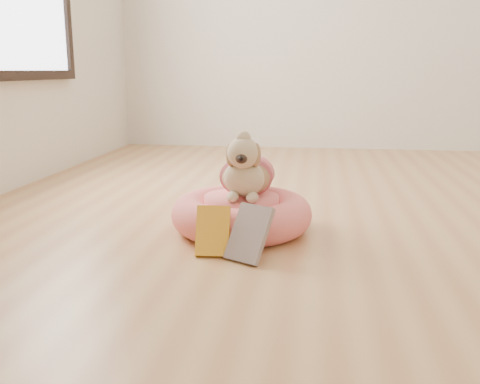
# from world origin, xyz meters

# --- Properties ---
(floor) EXTENTS (4.50, 4.50, 0.00)m
(floor) POSITION_xyz_m (0.00, 0.00, 0.00)
(floor) COLOR tan
(floor) RESTS_ON ground
(pet_bed) EXTENTS (0.62, 0.62, 0.16)m
(pet_bed) POSITION_xyz_m (-0.52, -0.43, 0.08)
(pet_bed) COLOR #F67160
(pet_bed) RESTS_ON floor
(dog) EXTENTS (0.29, 0.42, 0.30)m
(dog) POSITION_xyz_m (-0.51, -0.41, 0.31)
(dog) COLOR brown
(dog) RESTS_ON pet_bed
(book_yellow) EXTENTS (0.14, 0.12, 0.19)m
(book_yellow) POSITION_xyz_m (-0.59, -0.75, 0.09)
(book_yellow) COLOR yellow
(book_yellow) RESTS_ON floor
(book_white) EXTENTS (0.19, 0.19, 0.20)m
(book_white) POSITION_xyz_m (-0.44, -0.79, 0.10)
(book_white) COLOR silver
(book_white) RESTS_ON floor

